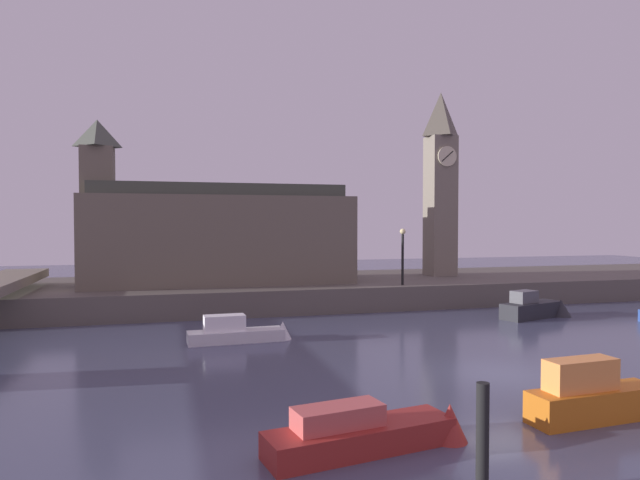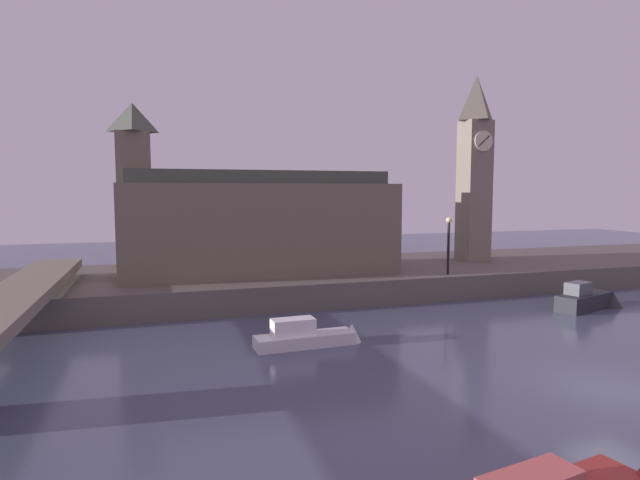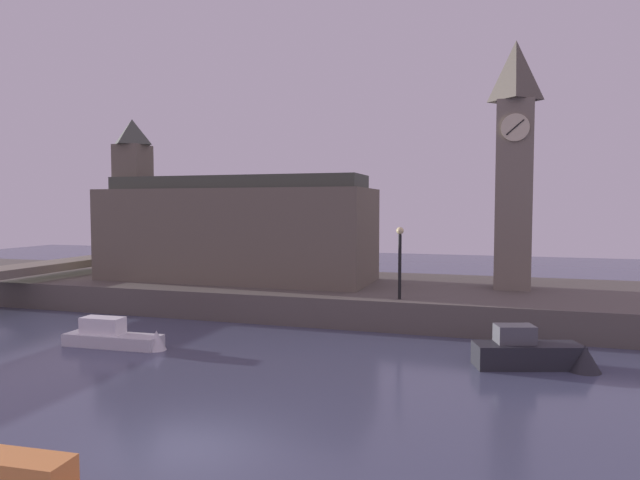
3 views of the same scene
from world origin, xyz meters
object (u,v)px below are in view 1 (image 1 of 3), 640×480
boat_patrol_orange (601,397)px  boat_ferry_white (245,332)px  streetlamp (403,249)px  boat_barge_dark (536,308)px  clock_tower (440,181)px  mooring_post_left (482,439)px  parliament_hall (214,234)px  boat_dinghy_red (379,432)px

boat_patrol_orange → boat_ferry_white: bearing=122.3°
streetlamp → boat_ferry_white: size_ratio=0.72×
streetlamp → boat_patrol_orange: bearing=-97.9°
boat_barge_dark → streetlamp: bearing=139.8°
clock_tower → boat_ferry_white: bearing=-142.4°
streetlamp → mooring_post_left: bearing=-109.8°
streetlamp → boat_patrol_orange: streetlamp is taller
parliament_hall → boat_ferry_white: parliament_hall is taller
parliament_hall → boat_ferry_white: (0.50, -11.44, -4.26)m
boat_patrol_orange → boat_dinghy_red: boat_patrol_orange is taller
boat_ferry_white → boat_dinghy_red: size_ratio=0.91×
parliament_hall → boat_dinghy_red: parliament_hall is taller
clock_tower → boat_patrol_orange: bearing=-107.7°
streetlamp → clock_tower: bearing=45.2°
parliament_hall → boat_ferry_white: 12.21m
boat_patrol_orange → clock_tower: bearing=72.3°
mooring_post_left → parliament_hall: bearing=96.5°
mooring_post_left → boat_dinghy_red: 3.00m
boat_patrol_orange → boat_barge_dark: bearing=59.4°
mooring_post_left → boat_ferry_white: 15.99m
streetlamp → boat_patrol_orange: size_ratio=0.79×
boat_ferry_white → mooring_post_left: bearing=-80.7°
mooring_post_left → boat_patrol_orange: 6.26m
clock_tower → parliament_hall: clock_tower is taller
boat_barge_dark → boat_dinghy_red: (-15.36, -15.07, -0.14)m
clock_tower → boat_dinghy_red: (-14.67, -25.49, -8.08)m
mooring_post_left → boat_barge_dark: size_ratio=0.47×
clock_tower → boat_patrol_orange: size_ratio=3.02×
parliament_hall → boat_barge_dark: bearing=-28.6°
boat_ferry_white → clock_tower: bearing=37.6°
parliament_hall → streetlamp: 12.15m
mooring_post_left → boat_dinghy_red: (-1.14, 2.68, -0.72)m
mooring_post_left → boat_patrol_orange: bearing=28.7°
boat_patrol_orange → boat_barge_dark: 17.15m
clock_tower → streetlamp: (-5.32, -5.35, -4.76)m
clock_tower → mooring_post_left: size_ratio=5.97×
boat_ferry_white → boat_patrol_orange: boat_patrol_orange is taller
boat_ferry_white → boat_barge_dark: 16.93m
boat_ferry_white → boat_barge_dark: bearing=6.8°
mooring_post_left → boat_patrol_orange: mooring_post_left is taller
boat_barge_dark → boat_patrol_orange: bearing=-120.6°
boat_dinghy_red → parliament_hall: bearing=94.5°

